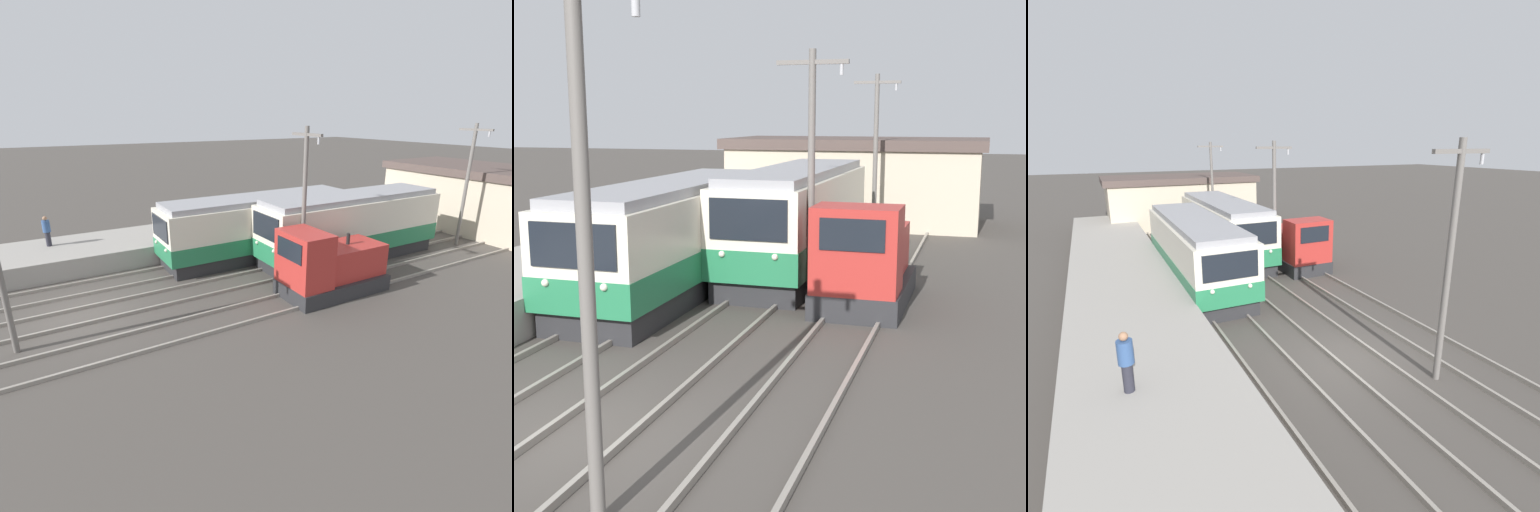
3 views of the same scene
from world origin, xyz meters
The scene contains 13 objects.
ground_plane centered at (0.00, 0.00, 0.00)m, with size 200.00×200.00×0.00m, color #47423D.
platform_left centered at (-6.25, 0.00, 0.52)m, with size 4.50×54.00×1.04m, color gray.
track_left centered at (-2.60, 0.00, 0.07)m, with size 1.54×60.00×0.14m.
track_center centered at (0.20, 0.00, 0.07)m, with size 1.54×60.00×0.14m.
track_right centered at (3.20, 0.00, 0.07)m, with size 1.54×60.00×0.14m.
commuter_train_left centered at (-2.60, 9.86, 1.59)m, with size 2.84×11.19×3.39m.
commuter_train_center centered at (0.20, 13.90, 1.67)m, with size 2.84×10.83×3.59m.
shunting_locomotive centered at (3.20, 9.96, 1.21)m, with size 2.40×4.78×3.00m.
catenary_mast_near centered at (1.71, -2.11, 3.86)m, with size 2.00×0.20×7.08m.
catenary_mast_mid centered at (1.71, 9.62, 3.86)m, with size 2.00×0.20×7.08m.
catenary_mast_far centered at (1.71, 21.36, 3.86)m, with size 2.00×0.20×7.08m.
person_on_platform centered at (-6.85, -0.36, 1.90)m, with size 0.38×0.38×1.59m.
station_building centered at (0.11, 26.00, 2.14)m, with size 12.60×6.30×4.24m.
Camera 3 is at (-7.19, -9.72, 6.91)m, focal length 28.00 mm.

